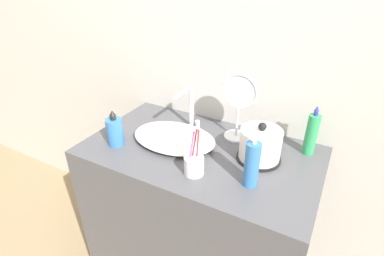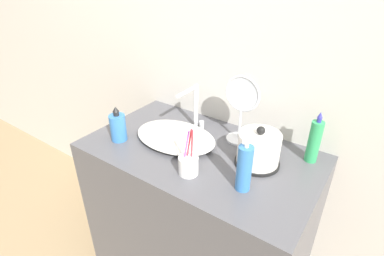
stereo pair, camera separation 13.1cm
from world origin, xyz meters
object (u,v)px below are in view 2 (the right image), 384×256
(electric_kettle, at_px, (258,150))
(toothbrush_cup, at_px, (188,165))
(vanity_mirror, at_px, (241,106))
(shampoo_bottle, at_px, (118,127))
(faucet, at_px, (194,105))
(lotion_bottle, at_px, (244,168))
(mouthwash_bottle, at_px, (314,141))

(electric_kettle, bearing_deg, toothbrush_cup, -132.34)
(electric_kettle, xyz_separation_m, toothbrush_cup, (-0.20, -0.22, -0.02))
(electric_kettle, distance_m, vanity_mirror, 0.23)
(shampoo_bottle, distance_m, vanity_mirror, 0.57)
(faucet, bearing_deg, lotion_bottle, -34.12)
(faucet, distance_m, lotion_bottle, 0.49)
(faucet, xyz_separation_m, electric_kettle, (0.39, -0.10, -0.06))
(mouthwash_bottle, bearing_deg, lotion_bottle, -115.21)
(mouthwash_bottle, bearing_deg, electric_kettle, -138.95)
(lotion_bottle, relative_size, mouthwash_bottle, 0.96)
(toothbrush_cup, bearing_deg, lotion_bottle, 10.53)
(toothbrush_cup, relative_size, lotion_bottle, 0.93)
(lotion_bottle, bearing_deg, faucet, 145.88)
(electric_kettle, bearing_deg, lotion_bottle, -83.28)
(faucet, relative_size, electric_kettle, 1.21)
(electric_kettle, height_order, lotion_bottle, lotion_bottle)
(lotion_bottle, relative_size, vanity_mirror, 0.68)
(toothbrush_cup, distance_m, mouthwash_bottle, 0.53)
(mouthwash_bottle, height_order, vanity_mirror, vanity_mirror)
(electric_kettle, height_order, vanity_mirror, vanity_mirror)
(faucet, bearing_deg, toothbrush_cup, -58.96)
(toothbrush_cup, distance_m, lotion_bottle, 0.23)
(faucet, height_order, lotion_bottle, faucet)
(electric_kettle, xyz_separation_m, mouthwash_bottle, (0.18, 0.15, 0.03))
(lotion_bottle, xyz_separation_m, mouthwash_bottle, (0.15, 0.33, 0.00))
(lotion_bottle, bearing_deg, shampoo_bottle, -178.38)
(mouthwash_bottle, distance_m, vanity_mirror, 0.34)
(toothbrush_cup, distance_m, vanity_mirror, 0.37)
(faucet, height_order, toothbrush_cup, faucet)
(lotion_bottle, xyz_separation_m, shampoo_bottle, (-0.64, -0.02, -0.03))
(shampoo_bottle, xyz_separation_m, mouthwash_bottle, (0.79, 0.35, 0.03))
(electric_kettle, relative_size, shampoo_bottle, 1.09)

